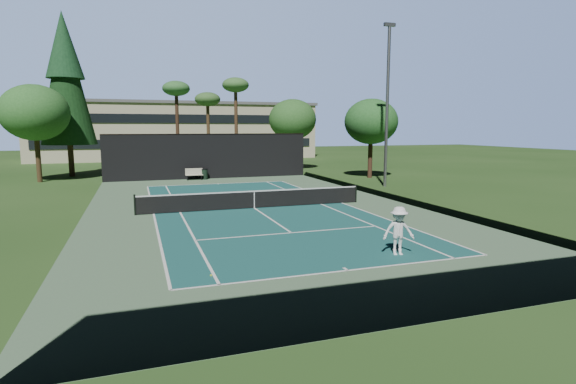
{
  "coord_description": "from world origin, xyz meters",
  "views": [
    {
      "loc": [
        -6.23,
        -24.34,
        4.51
      ],
      "look_at": [
        1.0,
        -3.0,
        1.3
      ],
      "focal_mm": 28.0,
      "sensor_mm": 36.0,
      "label": 1
    }
  ],
  "objects_px": {
    "tennis_net": "(254,199)",
    "tennis_ball_d": "(202,201)",
    "tennis_ball_b": "(235,205)",
    "trash_bin": "(205,174)",
    "tennis_ball_a": "(211,275)",
    "tennis_ball_c": "(264,200)",
    "park_bench": "(194,174)",
    "player": "(399,231)"
  },
  "relations": [
    {
      "from": "tennis_net",
      "to": "tennis_ball_d",
      "type": "distance_m",
      "value": 4.37
    },
    {
      "from": "tennis_ball_b",
      "to": "trash_bin",
      "type": "distance_m",
      "value": 14.19
    },
    {
      "from": "tennis_net",
      "to": "tennis_ball_a",
      "type": "distance_m",
      "value": 11.81
    },
    {
      "from": "tennis_ball_a",
      "to": "tennis_ball_c",
      "type": "bearing_deg",
      "value": 67.93
    },
    {
      "from": "tennis_ball_a",
      "to": "tennis_ball_d",
      "type": "distance_m",
      "value": 14.69
    },
    {
      "from": "tennis_net",
      "to": "tennis_ball_c",
      "type": "xyz_separation_m",
      "value": [
        1.24,
        2.44,
        -0.52
      ]
    },
    {
      "from": "tennis_net",
      "to": "park_bench",
      "type": "distance_m",
      "value": 15.41
    },
    {
      "from": "tennis_ball_d",
      "to": "park_bench",
      "type": "height_order",
      "value": "park_bench"
    },
    {
      "from": "tennis_net",
      "to": "tennis_ball_b",
      "type": "bearing_deg",
      "value": 122.87
    },
    {
      "from": "tennis_ball_c",
      "to": "tennis_ball_a",
      "type": "bearing_deg",
      "value": -112.07
    },
    {
      "from": "tennis_ball_a",
      "to": "trash_bin",
      "type": "distance_m",
      "value": 26.76
    },
    {
      "from": "player",
      "to": "tennis_ball_c",
      "type": "distance_m",
      "value": 13.31
    },
    {
      "from": "tennis_ball_c",
      "to": "trash_bin",
      "type": "bearing_deg",
      "value": 97.78
    },
    {
      "from": "tennis_net",
      "to": "player",
      "type": "relative_size",
      "value": 7.36
    },
    {
      "from": "tennis_net",
      "to": "tennis_ball_c",
      "type": "distance_m",
      "value": 2.78
    },
    {
      "from": "tennis_ball_c",
      "to": "trash_bin",
      "type": "relative_size",
      "value": 0.07
    },
    {
      "from": "tennis_ball_a",
      "to": "trash_bin",
      "type": "xyz_separation_m",
      "value": [
        3.67,
        26.5,
        0.44
      ]
    },
    {
      "from": "player",
      "to": "trash_bin",
      "type": "height_order",
      "value": "player"
    },
    {
      "from": "tennis_ball_b",
      "to": "park_bench",
      "type": "xyz_separation_m",
      "value": [
        -0.63,
        14.04,
        0.51
      ]
    },
    {
      "from": "tennis_ball_a",
      "to": "tennis_ball_d",
      "type": "height_order",
      "value": "tennis_ball_a"
    },
    {
      "from": "park_bench",
      "to": "tennis_ball_a",
      "type": "bearing_deg",
      "value": -95.94
    },
    {
      "from": "tennis_net",
      "to": "tennis_ball_b",
      "type": "relative_size",
      "value": 168.14
    },
    {
      "from": "tennis_ball_b",
      "to": "trash_bin",
      "type": "relative_size",
      "value": 0.08
    },
    {
      "from": "tennis_net",
      "to": "tennis_ball_a",
      "type": "xyz_separation_m",
      "value": [
        -4.21,
        -11.02,
        -0.52
      ]
    },
    {
      "from": "player",
      "to": "tennis_ball_d",
      "type": "xyz_separation_m",
      "value": [
        -5.0,
        14.35,
        -0.84
      ]
    },
    {
      "from": "tennis_net",
      "to": "trash_bin",
      "type": "xyz_separation_m",
      "value": [
        -0.54,
        15.48,
        -0.08
      ]
    },
    {
      "from": "tennis_ball_c",
      "to": "trash_bin",
      "type": "xyz_separation_m",
      "value": [
        -1.78,
        13.04,
        0.45
      ]
    },
    {
      "from": "trash_bin",
      "to": "tennis_net",
      "type": "bearing_deg",
      "value": -88.01
    },
    {
      "from": "tennis_ball_a",
      "to": "tennis_ball_c",
      "type": "distance_m",
      "value": 14.52
    },
    {
      "from": "tennis_ball_b",
      "to": "tennis_ball_d",
      "type": "relative_size",
      "value": 1.18
    },
    {
      "from": "tennis_net",
      "to": "tennis_ball_b",
      "type": "distance_m",
      "value": 1.64
    },
    {
      "from": "tennis_net",
      "to": "tennis_ball_d",
      "type": "xyz_separation_m",
      "value": [
        -2.47,
        3.57,
        -0.53
      ]
    },
    {
      "from": "player",
      "to": "tennis_ball_c",
      "type": "bearing_deg",
      "value": 109.94
    },
    {
      "from": "trash_bin",
      "to": "tennis_ball_b",
      "type": "bearing_deg",
      "value": -91.23
    },
    {
      "from": "tennis_ball_a",
      "to": "tennis_ball_d",
      "type": "relative_size",
      "value": 1.1
    },
    {
      "from": "tennis_ball_c",
      "to": "park_bench",
      "type": "bearing_deg",
      "value": 101.88
    },
    {
      "from": "tennis_ball_c",
      "to": "park_bench",
      "type": "relative_size",
      "value": 0.04
    },
    {
      "from": "tennis_ball_a",
      "to": "tennis_ball_c",
      "type": "height_order",
      "value": "tennis_ball_a"
    },
    {
      "from": "park_bench",
      "to": "trash_bin",
      "type": "height_order",
      "value": "park_bench"
    },
    {
      "from": "park_bench",
      "to": "trash_bin",
      "type": "distance_m",
      "value": 0.95
    },
    {
      "from": "tennis_ball_d",
      "to": "trash_bin",
      "type": "relative_size",
      "value": 0.07
    },
    {
      "from": "tennis_ball_b",
      "to": "park_bench",
      "type": "bearing_deg",
      "value": 92.57
    }
  ]
}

